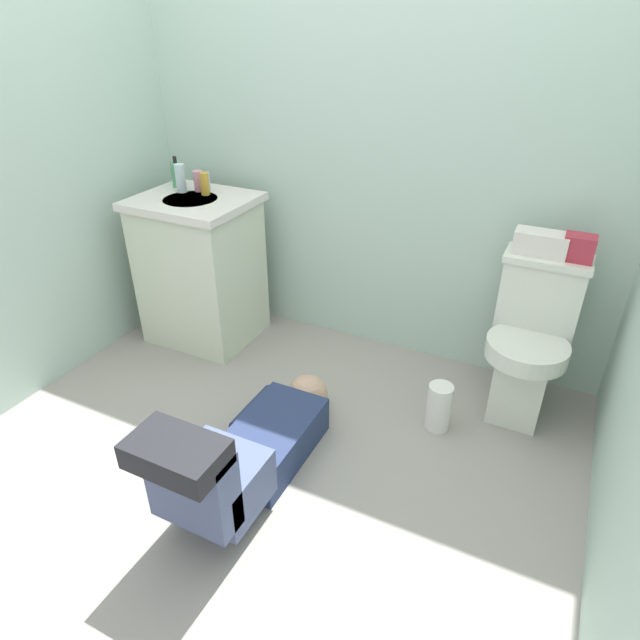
% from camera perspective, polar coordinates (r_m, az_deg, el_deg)
% --- Properties ---
extents(ground_plane, '(3.02, 3.05, 0.04)m').
position_cam_1_polar(ground_plane, '(2.46, -5.00, -13.55)').
color(ground_plane, gray).
extents(wall_back, '(2.68, 0.08, 2.40)m').
position_cam_1_polar(wall_back, '(2.78, 5.75, 20.14)').
color(wall_back, '#B4CEC0').
rests_on(wall_back, ground_plane).
extents(toilet, '(0.36, 0.46, 0.75)m').
position_cam_1_polar(toilet, '(2.62, 21.18, -2.10)').
color(toilet, silver).
rests_on(toilet, ground_plane).
extents(vanity_cabinet, '(0.60, 0.52, 0.82)m').
position_cam_1_polar(vanity_cabinet, '(3.08, -12.42, 5.34)').
color(vanity_cabinet, beige).
rests_on(vanity_cabinet, ground_plane).
extents(faucet, '(0.02, 0.02, 0.10)m').
position_cam_1_polar(faucet, '(3.04, -11.73, 14.12)').
color(faucet, silver).
rests_on(faucet, vanity_cabinet).
extents(person_plumber, '(0.39, 1.06, 0.52)m').
position_cam_1_polar(person_plumber, '(2.19, -7.80, -13.46)').
color(person_plumber, navy).
rests_on(person_plumber, ground_plane).
extents(tissue_box, '(0.22, 0.11, 0.10)m').
position_cam_1_polar(tissue_box, '(2.52, 22.23, 7.52)').
color(tissue_box, silver).
rests_on(tissue_box, toilet).
extents(toiletry_bag, '(0.12, 0.09, 0.11)m').
position_cam_1_polar(toiletry_bag, '(2.51, 25.62, 6.87)').
color(toiletry_bag, '#B22D3F').
rests_on(toiletry_bag, toilet).
extents(soap_dispenser, '(0.06, 0.06, 0.17)m').
position_cam_1_polar(soap_dispenser, '(3.13, -14.86, 14.58)').
color(soap_dispenser, '#49925E').
rests_on(soap_dispenser, vanity_cabinet).
extents(bottle_clear, '(0.05, 0.05, 0.15)m').
position_cam_1_polar(bottle_clear, '(3.03, -14.48, 14.26)').
color(bottle_clear, silver).
rests_on(bottle_clear, vanity_cabinet).
extents(bottle_pink, '(0.05, 0.05, 0.11)m').
position_cam_1_polar(bottle_pink, '(3.04, -12.68, 14.10)').
color(bottle_pink, pink).
rests_on(bottle_pink, vanity_cabinet).
extents(bottle_amber, '(0.04, 0.04, 0.12)m').
position_cam_1_polar(bottle_amber, '(2.96, -12.05, 13.85)').
color(bottle_amber, gold).
rests_on(bottle_amber, vanity_cabinet).
extents(paper_towel_roll, '(0.11, 0.11, 0.23)m').
position_cam_1_polar(paper_towel_roll, '(2.52, 12.40, -8.94)').
color(paper_towel_roll, white).
rests_on(paper_towel_roll, ground_plane).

